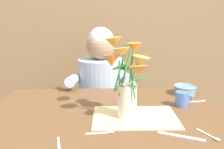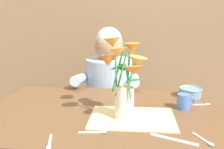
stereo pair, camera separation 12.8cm
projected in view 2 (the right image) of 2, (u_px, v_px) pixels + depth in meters
wood_panel_backdrop at (119, 11)px, 2.18m from camera, size 4.00×0.10×2.50m
dining_table at (106, 128)px, 1.30m from camera, size 1.20×0.80×0.74m
seated_person at (109, 102)px, 1.92m from camera, size 0.45×0.47×1.14m
striped_placemat at (132, 118)px, 1.18m from camera, size 0.40×0.28×0.00m
flower_vase at (123, 77)px, 1.14m from camera, size 0.23×0.27×0.38m
ceramic_bowl at (190, 92)px, 1.49m from camera, size 0.14×0.14×0.06m
dinner_knife at (174, 140)px, 0.98m from camera, size 0.18×0.09×0.00m
ceramic_mug at (184, 101)px, 1.30m from camera, size 0.09×0.07×0.08m
spoon_0 at (49, 144)px, 0.94m from camera, size 0.04×0.12×0.01m
spoon_1 at (97, 132)px, 1.04m from camera, size 0.12×0.03×0.01m
spoon_2 at (203, 104)px, 1.36m from camera, size 0.12×0.03×0.01m
spoon_3 at (206, 141)px, 0.96m from camera, size 0.07×0.11×0.01m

